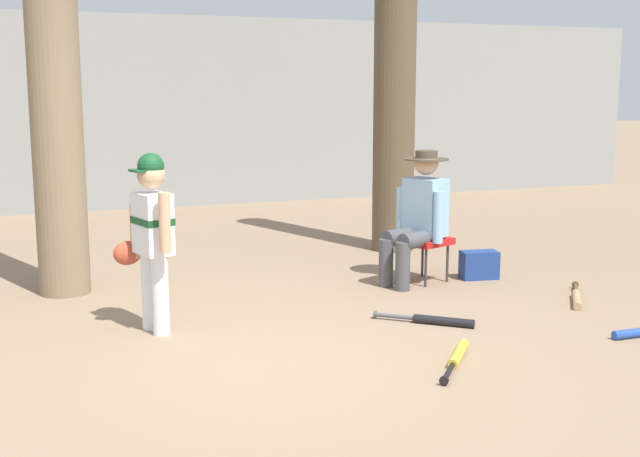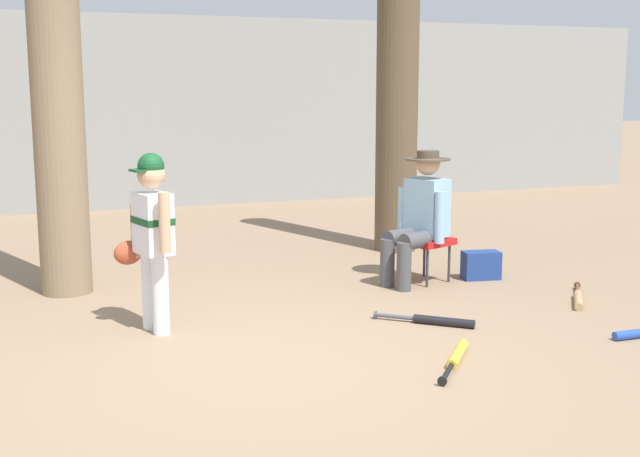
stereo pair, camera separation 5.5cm
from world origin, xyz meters
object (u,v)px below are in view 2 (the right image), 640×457
seated_spectator (420,214)px  bat_wood_tan (578,298)px  tree_behind_spectator (397,82)px  bat_yellow_trainer (456,357)px  young_ballplayer (151,231)px  handbag_beside_stool (481,265)px  folding_stool (426,243)px  bat_black_composite (436,321)px

seated_spectator → bat_wood_tan: (0.93, -1.07, -0.61)m
tree_behind_spectator → bat_yellow_trainer: 4.16m
young_ballplayer → seated_spectator: size_ratio=1.09×
tree_behind_spectator → handbag_beside_stool: tree_behind_spectator is taller
young_ballplayer → folding_stool: young_ballplayer is taller
young_ballplayer → handbag_beside_stool: young_ballplayer is taller
young_ballplayer → folding_stool: 2.70m
tree_behind_spectator → bat_wood_tan: 3.16m
seated_spectator → bat_black_composite: (-0.50, -1.24, -0.61)m
tree_behind_spectator → folding_stool: bearing=-105.3°
handbag_beside_stool → young_ballplayer: bearing=-169.3°
young_ballplayer → handbag_beside_stool: bearing=10.7°
bat_yellow_trainer → young_ballplayer: bearing=141.0°
tree_behind_spectator → seated_spectator: tree_behind_spectator is taller
bat_yellow_trainer → seated_spectator: bearing=69.0°
bat_wood_tan → young_ballplayer: bearing=172.9°
handbag_beside_stool → bat_wood_tan: handbag_beside_stool is taller
tree_behind_spectator → bat_yellow_trainer: (-1.28, -3.54, -1.78)m
bat_black_composite → tree_behind_spectator: bearing=70.1°
folding_stool → bat_black_composite: bearing=-114.8°
seated_spectator → folding_stool: bearing=20.6°
bat_yellow_trainer → bat_black_composite: 0.84m
tree_behind_spectator → young_ballplayer: 3.83m
bat_yellow_trainer → bat_black_composite: bearing=70.3°
young_ballplayer → bat_black_composite: bearing=-16.6°
bat_black_composite → bat_wood_tan: same height
young_ballplayer → bat_yellow_trainer: 2.32m
tree_behind_spectator → seated_spectator: bearing=-108.2°
tree_behind_spectator → young_ballplayer: tree_behind_spectator is taller
young_ballplayer → handbag_beside_stool: (3.12, 0.59, -0.61)m
folding_stool → bat_wood_tan: bearing=-52.9°
seated_spectator → handbag_beside_stool: 0.81m
bat_yellow_trainer → bat_black_composite: same height
handbag_beside_stool → bat_wood_tan: (0.31, -1.02, -0.10)m
young_ballplayer → handbag_beside_stool: size_ratio=3.84×
bat_yellow_trainer → bat_black_composite: size_ratio=1.02×
young_ballplayer → bat_yellow_trainer: bearing=-39.0°
handbag_beside_stool → bat_yellow_trainer: bearing=-125.3°
handbag_beside_stool → seated_spectator: bearing=175.1°
young_ballplayer → bat_wood_tan: bearing=-7.1°
tree_behind_spectator → bat_black_composite: bearing=-109.9°
folding_stool → young_ballplayer: bearing=-165.3°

